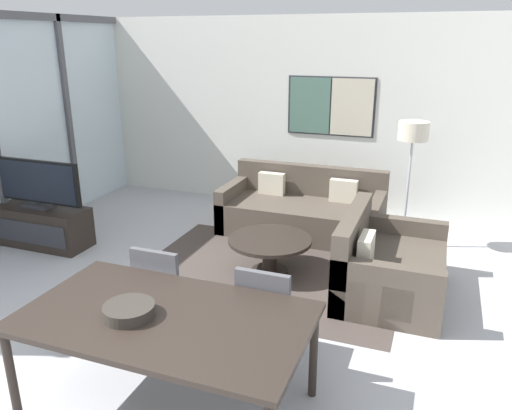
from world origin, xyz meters
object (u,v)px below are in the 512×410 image
at_px(sofa_main, 303,211).
at_px(dining_table, 165,323).
at_px(sofa_side, 384,268).
at_px(floor_lamp, 413,141).
at_px(coffee_table, 270,247).
at_px(television, 36,184).
at_px(dining_chair_left, 164,287).
at_px(dining_chair_centre, 268,310).
at_px(tv_console, 42,226).
at_px(fruit_bowl, 129,310).

height_order(sofa_main, dining_table, sofa_main).
height_order(sofa_side, floor_lamp, floor_lamp).
height_order(sofa_main, coffee_table, sofa_main).
bearing_deg(floor_lamp, television, -160.22).
relative_size(coffee_table, dining_chair_left, 1.06).
relative_size(sofa_side, dining_chair_left, 1.63).
bearing_deg(dining_chair_centre, sofa_side, 65.35).
distance_m(coffee_table, dining_table, 2.31).
height_order(dining_table, dining_chair_centre, dining_chair_centre).
relative_size(tv_console, sofa_main, 0.59).
relative_size(television, dining_chair_left, 1.48).
bearing_deg(tv_console, coffee_table, 5.00).
bearing_deg(dining_chair_centre, sofa_main, 100.11).
bearing_deg(coffee_table, television, -175.02).
bearing_deg(fruit_bowl, coffee_table, 86.19).
bearing_deg(sofa_main, television, -151.01).
xyz_separation_m(sofa_main, dining_chair_left, (-0.42, -2.88, 0.22)).
relative_size(dining_chair_left, dining_chair_centre, 1.00).
relative_size(dining_chair_centre, floor_lamp, 0.55).
height_order(tv_console, coffee_table, tv_console).
bearing_deg(sofa_side, fruit_bowl, 149.44).
bearing_deg(floor_lamp, sofa_side, -93.87).
xyz_separation_m(television, dining_chair_left, (2.51, -1.26, -0.31)).
distance_m(tv_console, dining_table, 3.63).
bearing_deg(dining_table, dining_chair_centre, 56.47).
distance_m(tv_console, television, 0.55).
bearing_deg(sofa_main, dining_table, -89.21).
bearing_deg(dining_chair_left, floor_lamp, 58.01).
xyz_separation_m(television, sofa_side, (4.16, 0.23, -0.52)).
distance_m(dining_table, floor_lamp, 3.83).
xyz_separation_m(coffee_table, dining_chair_centre, (0.52, -1.56, 0.18)).
bearing_deg(sofa_side, dining_chair_centre, 155.35).
relative_size(coffee_table, dining_chair_centre, 1.06).
bearing_deg(fruit_bowl, television, 142.63).
distance_m(tv_console, coffee_table, 2.95).
bearing_deg(coffee_table, floor_lamp, 44.02).
height_order(dining_table, fruit_bowl, fruit_bowl).
distance_m(dining_table, dining_chair_left, 0.92).
bearing_deg(sofa_side, television, 93.19).
relative_size(television, sofa_main, 0.61).
distance_m(television, floor_lamp, 4.55).
bearing_deg(television, sofa_side, 3.19).
bearing_deg(television, fruit_bowl, -37.37).
bearing_deg(dining_chair_centre, tv_console, 159.28).
relative_size(sofa_main, coffee_table, 2.29).
bearing_deg(sofa_main, dining_chair_left, -98.35).
height_order(television, coffee_table, television).
xyz_separation_m(tv_console, sofa_side, (4.16, 0.23, 0.02)).
distance_m(sofa_main, coffee_table, 1.37).
xyz_separation_m(tv_console, sofa_main, (2.93, 1.63, 0.02)).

